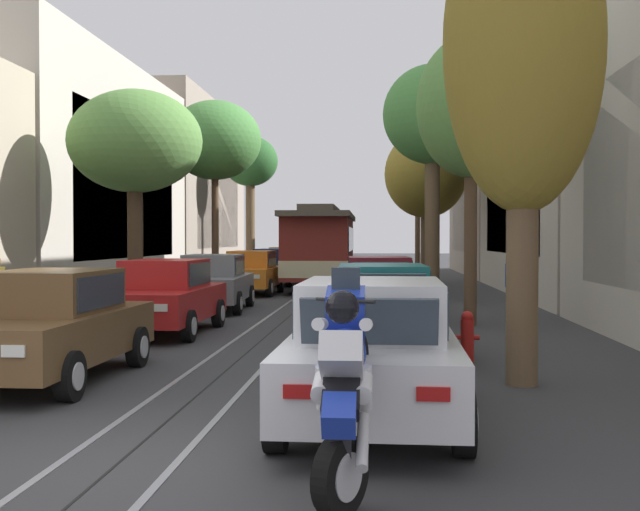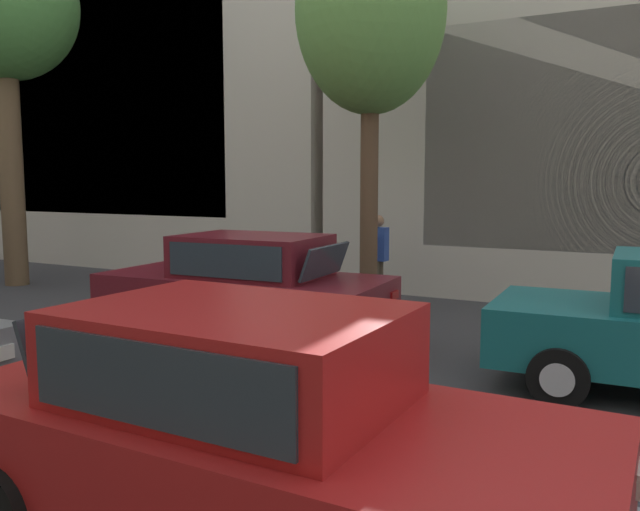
{
  "view_description": "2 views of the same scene",
  "coord_description": "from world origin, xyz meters",
  "px_view_note": "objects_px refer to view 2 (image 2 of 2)",
  "views": [
    {
      "loc": [
        2.37,
        -6.61,
        2.04
      ],
      "look_at": [
        0.38,
        19.33,
        1.47
      ],
      "focal_mm": 44.26,
      "sensor_mm": 36.0,
      "label": 1
    },
    {
      "loc": [
        -5.52,
        7.68,
        2.37
      ],
      "look_at": [
        2.16,
        11.77,
        1.36
      ],
      "focal_mm": 36.29,
      "sensor_mm": 36.0,
      "label": 2
    }
  ],
  "objects_px": {
    "street_tree_kerb_right_second": "(371,14)",
    "pedestrian_on_right_pavement": "(378,255)",
    "parked_car_maroon_mid_right": "(246,287)",
    "street_tree_kerb_right_mid": "(2,7)",
    "parked_car_red_second_left": "(251,429)"
  },
  "relations": [
    {
      "from": "parked_car_maroon_mid_right",
      "to": "street_tree_kerb_right_mid",
      "type": "bearing_deg",
      "value": 76.54
    },
    {
      "from": "parked_car_red_second_left",
      "to": "parked_car_maroon_mid_right",
      "type": "xyz_separation_m",
      "value": [
        4.56,
        3.18,
        0.0
      ]
    },
    {
      "from": "street_tree_kerb_right_second",
      "to": "pedestrian_on_right_pavement",
      "type": "bearing_deg",
      "value": 15.21
    },
    {
      "from": "parked_car_maroon_mid_right",
      "to": "parked_car_red_second_left",
      "type": "bearing_deg",
      "value": -145.16
    },
    {
      "from": "parked_car_red_second_left",
      "to": "street_tree_kerb_right_mid",
      "type": "bearing_deg",
      "value": 59.39
    },
    {
      "from": "street_tree_kerb_right_mid",
      "to": "pedestrian_on_right_pavement",
      "type": "bearing_deg",
      "value": -80.1
    },
    {
      "from": "street_tree_kerb_right_mid",
      "to": "pedestrian_on_right_pavement",
      "type": "xyz_separation_m",
      "value": [
        1.46,
        -8.34,
        -5.17
      ]
    },
    {
      "from": "parked_car_red_second_left",
      "to": "street_tree_kerb_right_mid",
      "type": "distance_m",
      "value": 13.64
    },
    {
      "from": "street_tree_kerb_right_second",
      "to": "street_tree_kerb_right_mid",
      "type": "distance_m",
      "value": 8.72
    },
    {
      "from": "street_tree_kerb_right_second",
      "to": "street_tree_kerb_right_mid",
      "type": "relative_size",
      "value": 0.85
    },
    {
      "from": "street_tree_kerb_right_second",
      "to": "street_tree_kerb_right_mid",
      "type": "height_order",
      "value": "street_tree_kerb_right_mid"
    },
    {
      "from": "parked_car_maroon_mid_right",
      "to": "street_tree_kerb_right_second",
      "type": "height_order",
      "value": "street_tree_kerb_right_second"
    },
    {
      "from": "parked_car_red_second_left",
      "to": "pedestrian_on_right_pavement",
      "type": "distance_m",
      "value": 8.22
    },
    {
      "from": "parked_car_maroon_mid_right",
      "to": "street_tree_kerb_right_mid",
      "type": "xyz_separation_m",
      "value": [
        1.82,
        7.62,
        5.35
      ]
    },
    {
      "from": "parked_car_maroon_mid_right",
      "to": "pedestrian_on_right_pavement",
      "type": "relative_size",
      "value": 2.55
    }
  ]
}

